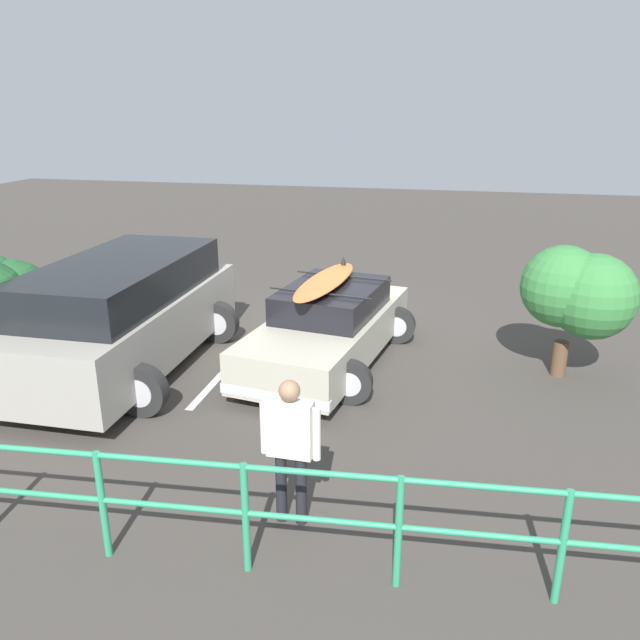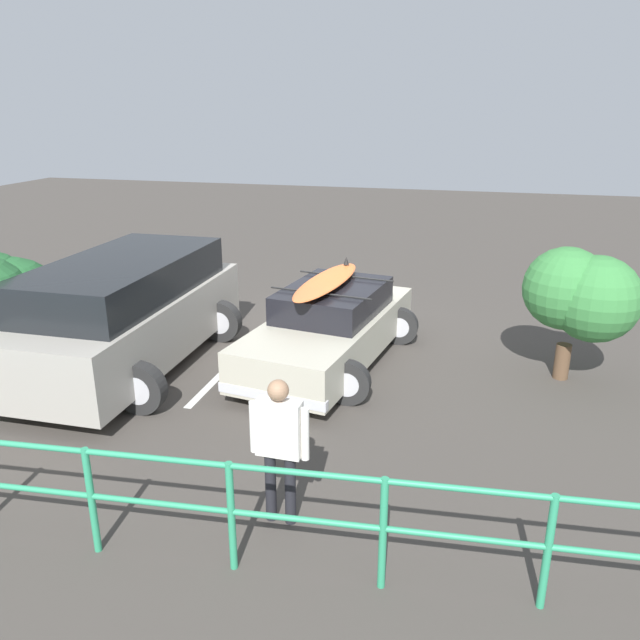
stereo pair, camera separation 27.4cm
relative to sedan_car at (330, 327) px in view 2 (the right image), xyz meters
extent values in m
cube|color=#423D38|center=(0.46, -0.71, -0.63)|extent=(44.00, 44.00, 0.02)
cube|color=silver|center=(1.56, 0.04, -0.62)|extent=(0.12, 4.29, 0.00)
cube|color=#B7B29E|center=(0.00, 0.04, -0.12)|extent=(2.25, 4.40, 0.64)
cube|color=black|center=(-0.02, -0.13, 0.43)|extent=(1.72, 2.21, 0.45)
cube|color=silver|center=(0.32, 2.07, -0.32)|extent=(1.65, 0.35, 0.14)
cube|color=silver|center=(-0.31, -2.00, -0.32)|extent=(1.65, 0.35, 0.14)
cylinder|color=black|center=(-0.62, 1.45, -0.29)|extent=(0.66, 0.18, 0.66)
cylinder|color=#B7B7BC|center=(-0.62, 1.45, -0.29)|extent=(0.36, 0.19, 0.36)
cylinder|color=black|center=(1.02, 1.20, -0.29)|extent=(0.66, 0.18, 0.66)
cylinder|color=#B7B7BC|center=(1.02, 1.20, -0.29)|extent=(0.36, 0.19, 0.36)
cylinder|color=black|center=(-1.02, -1.12, -0.29)|extent=(0.66, 0.18, 0.66)
cylinder|color=#B7B7BC|center=(-1.02, -1.12, -0.29)|extent=(0.36, 0.19, 0.36)
cylinder|color=black|center=(0.62, -1.38, -0.29)|extent=(0.66, 0.18, 0.66)
cylinder|color=#B7B7BC|center=(0.62, -1.38, -0.29)|extent=(0.36, 0.19, 0.36)
cylinder|color=black|center=(0.06, 0.42, 0.69)|extent=(1.69, 0.29, 0.03)
cylinder|color=black|center=(-0.11, -0.68, 0.69)|extent=(1.69, 0.29, 0.03)
ellipsoid|color=orange|center=(0.08, -0.08, 0.75)|extent=(0.85, 2.56, 0.09)
cone|color=black|center=(-0.03, -1.08, 0.87)|extent=(0.10, 0.10, 0.14)
cube|color=#9E998E|center=(3.12, 1.00, 0.10)|extent=(1.99, 4.84, 0.97)
cube|color=black|center=(3.12, 1.00, 0.89)|extent=(1.82, 3.78, 0.61)
cylinder|color=black|center=(3.15, -1.51, 0.20)|extent=(0.67, 0.19, 0.67)
cylinder|color=black|center=(2.12, 2.44, -0.25)|extent=(0.74, 0.22, 0.74)
cylinder|color=#B7B7BC|center=(2.12, 2.44, -0.25)|extent=(0.41, 0.23, 0.41)
cylinder|color=black|center=(4.10, 2.46, -0.25)|extent=(0.74, 0.22, 0.74)
cylinder|color=#B7B7BC|center=(4.10, 2.46, -0.25)|extent=(0.41, 0.23, 0.41)
cylinder|color=black|center=(2.14, -0.46, -0.25)|extent=(0.74, 0.22, 0.74)
cylinder|color=#B7B7BC|center=(2.14, -0.46, -0.25)|extent=(0.41, 0.23, 0.41)
cylinder|color=black|center=(4.13, -0.44, -0.25)|extent=(0.74, 0.22, 0.74)
cylinder|color=#B7B7BC|center=(4.13, -0.44, -0.25)|extent=(0.41, 0.23, 0.41)
cylinder|color=black|center=(-0.62, 4.24, -0.23)|extent=(0.11, 0.11, 0.78)
cylinder|color=black|center=(-0.41, 4.24, -0.23)|extent=(0.11, 0.11, 0.78)
cube|color=silver|center=(-0.51, 4.24, 0.46)|extent=(0.46, 0.19, 0.59)
sphere|color=#9E7556|center=(-0.51, 4.24, 0.87)|extent=(0.21, 0.21, 0.21)
cylinder|color=silver|center=(-0.78, 4.25, 0.43)|extent=(0.08, 0.08, 0.56)
cylinder|color=silver|center=(-0.24, 4.23, 0.43)|extent=(0.08, 0.08, 0.56)
cylinder|color=#2D9366|center=(-3.04, 4.81, -0.06)|extent=(0.07, 0.07, 1.13)
cylinder|color=#2D9366|center=(-1.67, 4.92, -0.06)|extent=(0.07, 0.07, 1.13)
cylinder|color=#2D9366|center=(-0.30, 5.02, -0.06)|extent=(0.07, 0.07, 1.13)
cylinder|color=#2D9366|center=(1.06, 5.13, -0.06)|extent=(0.07, 0.07, 1.13)
cylinder|color=#2D9366|center=(0.38, 5.08, 0.48)|extent=(9.58, 0.81, 0.06)
cylinder|color=#2D9366|center=(0.38, 5.08, 0.00)|extent=(9.58, 0.81, 0.06)
cylinder|color=brown|center=(-3.69, -0.27, -0.34)|extent=(0.23, 0.23, 0.56)
sphere|color=#387F3D|center=(-3.60, -0.27, 0.84)|extent=(1.26, 1.26, 1.26)
sphere|color=#387F3D|center=(-3.62, -0.34, 0.88)|extent=(0.87, 0.87, 0.87)
sphere|color=#387F3D|center=(-4.02, -0.14, 0.75)|extent=(1.30, 1.30, 1.30)
sphere|color=#387F3D|center=(-3.72, -0.34, 0.63)|extent=(0.82, 0.82, 0.82)
cylinder|color=brown|center=(4.75, 1.99, -0.43)|extent=(0.29, 0.29, 0.39)
sphere|color=#235B2D|center=(4.68, 1.71, 0.65)|extent=(0.97, 0.97, 0.97)
sphere|color=#235B2D|center=(4.68, 1.78, 0.24)|extent=(1.30, 1.30, 1.30)
sphere|color=#235B2D|center=(4.53, 1.87, 0.49)|extent=(1.67, 1.67, 1.67)
camera|label=1|loc=(-2.00, 9.48, 3.48)|focal=35.00mm
camera|label=2|loc=(-2.27, 9.41, 3.48)|focal=35.00mm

